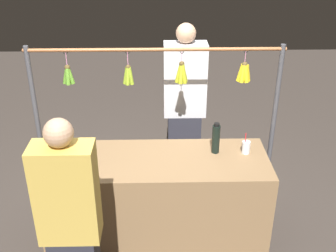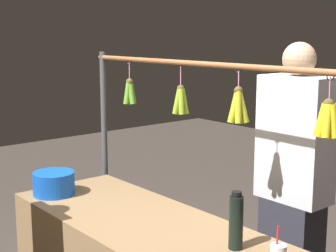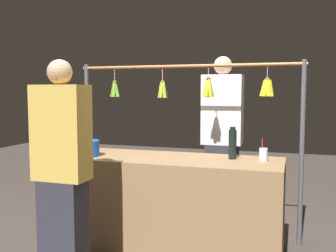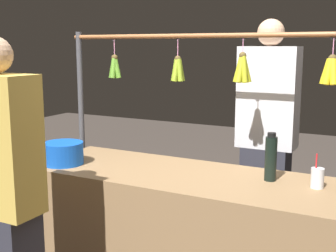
{
  "view_description": "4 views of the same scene",
  "coord_description": "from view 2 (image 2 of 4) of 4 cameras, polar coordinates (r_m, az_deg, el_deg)",
  "views": [
    {
      "loc": [
        -0.03,
        3.02,
        2.69
      ],
      "look_at": [
        -0.1,
        0.0,
        1.15
      ],
      "focal_mm": 44.05,
      "sensor_mm": 36.0,
      "label": 1
    },
    {
      "loc": [
        -2.09,
        1.62,
        1.85
      ],
      "look_at": [
        -0.15,
        0.0,
        1.39
      ],
      "focal_mm": 54.88,
      "sensor_mm": 36.0,
      "label": 2
    },
    {
      "loc": [
        -1.04,
        3.28,
        1.43
      ],
      "look_at": [
        0.04,
        0.0,
        1.12
      ],
      "focal_mm": 41.53,
      "sensor_mm": 36.0,
      "label": 3
    },
    {
      "loc": [
        -1.15,
        2.39,
        1.6
      ],
      "look_at": [
        0.1,
        0.0,
        1.12
      ],
      "focal_mm": 47.74,
      "sensor_mm": 36.0,
      "label": 4
    }
  ],
  "objects": [
    {
      "name": "display_rack",
      "position": [
        2.96,
        4.99,
        -2.21
      ],
      "size": [
        2.27,
        0.12,
        1.71
      ],
      "color": "#4C4C51",
      "rests_on": "ground"
    },
    {
      "name": "water_bottle",
      "position": [
        2.49,
        7.56,
        -10.47
      ],
      "size": [
        0.07,
        0.07,
        0.28
      ],
      "color": "black",
      "rests_on": "market_counter"
    },
    {
      "name": "blue_bucket",
      "position": [
        3.37,
        -12.56,
        -6.23
      ],
      "size": [
        0.26,
        0.26,
        0.15
      ],
      "primitive_type": "cylinder",
      "color": "blue",
      "rests_on": "market_counter"
    },
    {
      "name": "vendor_person",
      "position": [
        3.21,
        13.73,
        -7.35
      ],
      "size": [
        0.43,
        0.23,
        1.8
      ],
      "color": "#2D2D38",
      "rests_on": "ground"
    }
  ]
}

